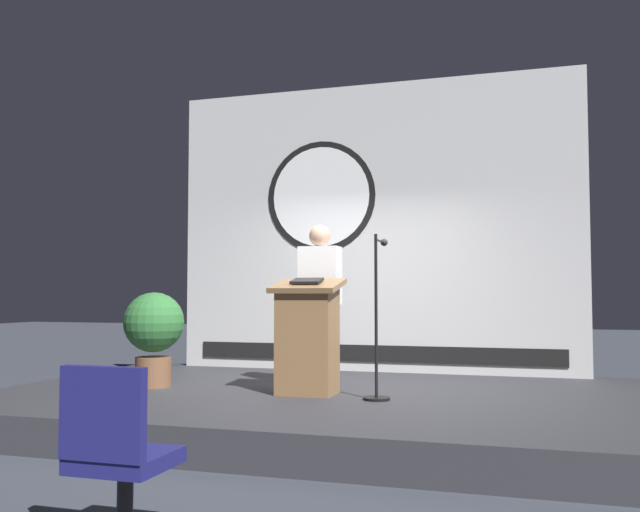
% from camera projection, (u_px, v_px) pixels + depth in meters
% --- Properties ---
extents(ground_plane, '(40.00, 40.00, 0.00)m').
position_uv_depth(ground_plane, '(330.00, 423.00, 6.61)').
color(ground_plane, '#383D47').
extents(stage_platform, '(6.40, 4.00, 0.30)m').
position_uv_depth(stage_platform, '(330.00, 408.00, 6.62)').
color(stage_platform, '#333338').
rests_on(stage_platform, ground).
extents(banner_display, '(4.99, 0.12, 3.53)m').
position_uv_depth(banner_display, '(371.00, 227.00, 8.50)').
color(banner_display, silver).
rests_on(banner_display, stage_platform).
extents(podium, '(0.64, 0.50, 1.09)m').
position_uv_depth(podium, '(307.00, 337.00, 6.49)').
color(podium, olive).
rests_on(podium, stage_platform).
extents(speaker_person, '(0.40, 0.26, 1.63)m').
position_uv_depth(speaker_person, '(320.00, 304.00, 6.97)').
color(speaker_person, black).
rests_on(speaker_person, stage_platform).
extents(microphone_stand, '(0.24, 0.51, 1.47)m').
position_uv_depth(microphone_stand, '(377.00, 341.00, 6.19)').
color(microphone_stand, black).
rests_on(microphone_stand, stage_platform).
extents(potted_plant, '(0.61, 0.61, 0.95)m').
position_uv_depth(potted_plant, '(154.00, 330.00, 7.01)').
color(potted_plant, brown).
rests_on(potted_plant, stage_platform).
extents(audience_chair_left, '(0.44, 0.45, 0.89)m').
position_uv_depth(audience_chair_left, '(117.00, 446.00, 3.36)').
color(audience_chair_left, black).
rests_on(audience_chair_left, ground).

